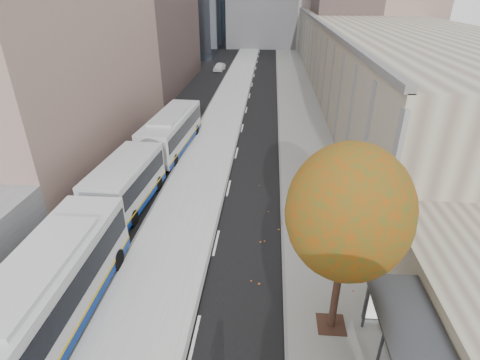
# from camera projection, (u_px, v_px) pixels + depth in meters

# --- Properties ---
(bus_platform) EXTENTS (4.25, 150.00, 0.15)m
(bus_platform) POSITION_uv_depth(u_px,v_px,m) (217.00, 130.00, 34.73)
(bus_platform) COLOR silver
(bus_platform) RESTS_ON ground
(sidewalk) EXTENTS (4.75, 150.00, 0.08)m
(sidewalk) POSITION_uv_depth(u_px,v_px,m) (304.00, 133.00, 34.17)
(sidewalk) COLOR gray
(sidewalk) RESTS_ON ground
(building_tan) EXTENTS (18.00, 92.00, 8.00)m
(building_tan) POSITION_uv_depth(u_px,v_px,m) (368.00, 46.00, 57.25)
(building_tan) COLOR gray
(building_tan) RESTS_ON ground
(bus_shelter) EXTENTS (1.90, 4.40, 2.53)m
(bus_shelter) POSITION_uv_depth(u_px,v_px,m) (414.00, 333.00, 11.77)
(bus_shelter) COLOR #383A3F
(bus_shelter) RESTS_ON sidewalk
(tree_c) EXTENTS (4.20, 4.20, 7.28)m
(tree_c) POSITION_uv_depth(u_px,v_px,m) (348.00, 213.00, 12.33)
(tree_c) COLOR black
(tree_c) RESTS_ON sidewalk
(bus_far) EXTENTS (3.49, 17.22, 2.85)m
(bus_far) POSITION_uv_depth(u_px,v_px,m) (156.00, 149.00, 26.84)
(bus_far) COLOR silver
(bus_far) RESTS_ON ground
(distant_car) EXTENTS (1.84, 3.76, 1.24)m
(distant_car) POSITION_uv_depth(u_px,v_px,m) (219.00, 67.00, 59.88)
(distant_car) COLOR white
(distant_car) RESTS_ON ground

